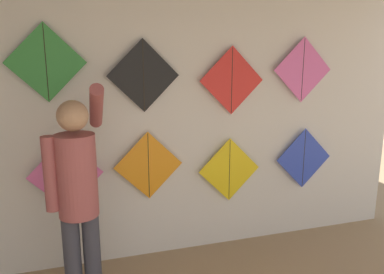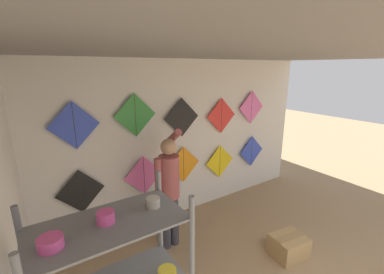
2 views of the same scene
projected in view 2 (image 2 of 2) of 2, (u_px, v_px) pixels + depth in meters
The scene contains 15 objects.
back_panel at pixel (181, 140), 4.58m from camera, with size 5.70×0.06×2.80m, color silver.
left_panel at pixel (14, 255), 1.78m from camera, with size 0.06×4.40×2.80m, color silver.
ceiling_slab at pixel (269, 52), 2.73m from camera, with size 5.70×4.40×0.04m, color gray.
shopkeeper at pixel (169, 184), 3.72m from camera, with size 0.46×0.65×1.82m.
cardboard_box at pixel (289, 246), 3.72m from camera, with size 0.52×0.46×0.32m.
kite_0 at pixel (81, 192), 3.69m from camera, with size 0.67×0.01×0.67m.
kite_1 at pixel (144, 175), 4.21m from camera, with size 0.67×0.01×0.67m.
kite_2 at pixel (184, 164), 4.61m from camera, with size 0.67×0.01×0.67m.
kite_3 at pixel (220, 161), 5.10m from camera, with size 0.67×0.01×0.67m.
kite_4 at pixel (251, 151), 5.56m from camera, with size 0.67×0.01×0.67m.
kite_5 at pixel (74, 126), 3.45m from camera, with size 0.67×0.01×0.67m.
kite_6 at pixel (135, 115), 3.90m from camera, with size 0.67×0.01×0.67m.
kite_7 at pixel (182, 117), 4.37m from camera, with size 0.67×0.01×0.67m.
kite_8 at pixel (221, 116), 4.86m from camera, with size 0.67×0.01×0.67m.
kite_9 at pixel (251, 107), 5.26m from camera, with size 0.67×0.01×0.67m.
Camera 2 is at (-2.28, -0.14, 2.67)m, focal length 24.00 mm.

